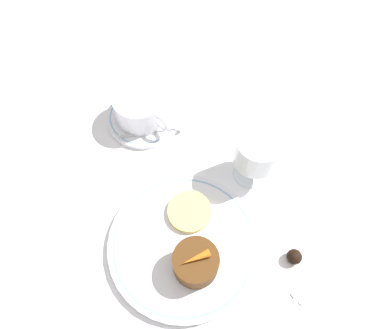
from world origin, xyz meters
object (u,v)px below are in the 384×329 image
dinner_plate (184,244)px  fork (287,310)px  dessert_cake (196,263)px  coffee_cup (140,106)px  wine_glass (257,152)px

dinner_plate → fork: 0.18m
fork → dessert_cake: (-0.14, -0.05, 0.03)m
dinner_plate → coffee_cup: size_ratio=1.98×
wine_glass → fork: 0.24m
dinner_plate → fork: dinner_plate is taller
wine_glass → dessert_cake: wine_glass is taller
dinner_plate → dessert_cake: dessert_cake is taller
coffee_cup → fork: coffee_cup is taller
dinner_plate → dessert_cake: bearing=-19.5°
dinner_plate → dessert_cake: size_ratio=3.49×
fork → coffee_cup: bearing=167.8°
dinner_plate → fork: bearing=11.2°
coffee_cup → wine_glass: wine_glass is taller
dinner_plate → coffee_cup: 0.26m
dinner_plate → dessert_cake: (0.04, -0.01, 0.03)m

